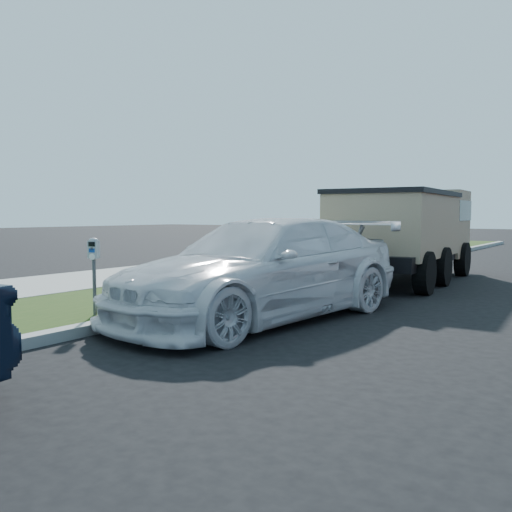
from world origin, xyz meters
The scene contains 5 objects.
ground centered at (0.00, 0.00, 0.00)m, with size 120.00×120.00×0.00m, color black.
streetside centered at (-5.57, 2.00, 0.07)m, with size 6.12×50.00×0.15m.
parking_meter centered at (-3.13, -0.85, 0.99)m, with size 0.20×0.16×1.20m.
white_wagon centered at (-1.26, 1.01, 0.81)m, with size 2.26×5.56×1.61m, color silver.
dump_truck centered at (-1.14, 7.32, 1.31)m, with size 2.72×6.06×2.32m.
Camera 1 is at (3.63, -6.16, 1.68)m, focal length 38.00 mm.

